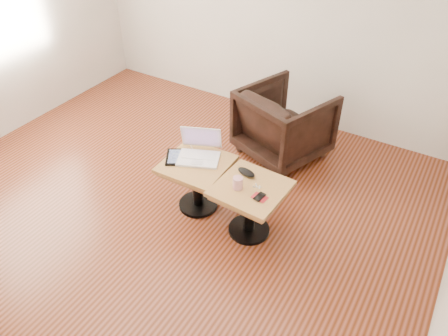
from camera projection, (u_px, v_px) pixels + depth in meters
The scene contains 11 objects.
room_shell at pixel (132, 78), 2.93m from camera, with size 4.52×4.52×2.71m.
side_table_left at pixel (197, 174), 3.70m from camera, with size 0.54×0.54×0.48m.
side_table_right at pixel (250, 198), 3.45m from camera, with size 0.56×0.56×0.48m.
laptop at pixel (199, 152), 3.67m from camera, with size 0.43×0.41×0.24m.
tablet at pixel (177, 157), 3.68m from camera, with size 0.28×0.29×0.02m.
charging_adapter at pixel (189, 142), 3.85m from camera, with size 0.04×0.04×0.02m, color white.
glasses_case at pixel (246, 172), 3.48m from camera, with size 0.16×0.07×0.05m, color black.
striped_cup at pixel (238, 183), 3.34m from camera, with size 0.08×0.08×0.10m, color #C34056.
earbuds_tangle at pixel (257, 186), 3.38m from camera, with size 0.07×0.05×0.01m.
phone_on_sleeve at pixel (260, 197), 3.28m from camera, with size 0.12×0.11×0.01m.
armchair at pixel (284, 123), 4.35m from camera, with size 0.77×0.79×0.72m, color black.
Camera 1 is at (1.92, -1.99, 2.65)m, focal length 35.00 mm.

